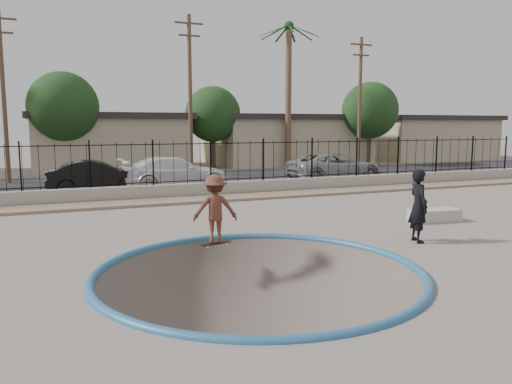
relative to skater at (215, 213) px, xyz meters
The scene contains 24 objects.
ground 10.59m from the skater, 89.32° to the left, with size 120.00×120.00×2.20m, color slate.
bowl_pit 2.75m from the skater, 87.30° to the right, with size 6.84×6.84×1.80m, color brown, non-canonical shape.
coping_ring 2.75m from the skater, 87.30° to the right, with size 7.04×7.04×0.20m, color #2A608A.
rock_strip 7.64m from the skater, 89.08° to the left, with size 42.00×1.60×0.11m, color tan.
retaining_wall 8.72m from the skater, 89.19° to the left, with size 42.00×0.45×0.60m, color #9C9589.
fence 8.72m from the skater, 89.19° to the left, with size 40.00×0.04×1.80m.
street 15.42m from the skater, 89.54° to the left, with size 90.00×8.00×0.04m, color black.
house_center 24.92m from the skater, 89.72° to the left, with size 10.60×8.60×3.90m.
house_east 28.65m from the skater, 60.44° to the left, with size 12.60×8.60×3.90m.
house_east_far 37.58m from the skater, 41.52° to the left, with size 11.60×8.60×3.90m.
palm_right 24.59m from the skater, 59.28° to the left, with size 2.30×2.30×10.30m.
utility_pole_left 18.76m from the skater, 108.66° to the left, with size 1.70×0.24×9.00m.
utility_pole_mid 18.34m from the skater, 76.67° to the left, with size 1.70×0.24×9.50m.
utility_pole_right 24.03m from the skater, 47.18° to the left, with size 1.70×0.24×9.00m.
street_tree_left 21.85m from the skater, 97.66° to the left, with size 4.32×4.32×6.36m.
street_tree_mid 23.69m from the skater, 72.36° to the left, with size 3.96×3.96×5.83m.
street_tree_right 28.16m from the skater, 46.85° to the left, with size 4.32×4.32×6.36m.
skater is the anchor object (origin of this frame).
skateboard 0.81m from the skater, ahead, with size 0.87×0.40×0.07m.
videographer 5.38m from the skater, 17.83° to the right, with size 0.71×0.47×1.95m, color black.
concrete_ledge 7.59m from the skater, ahead, with size 1.60×0.70×0.40m, color #ADA999.
car_b 11.95m from the skater, 98.95° to the left, with size 1.53×4.39×1.45m, color black.
car_c 11.93m from the skater, 81.46° to the left, with size 2.14×5.25×1.52m, color white.
car_d 16.00m from the skater, 47.52° to the left, with size 2.52×5.46×1.52m, color gray.
Camera 1 is at (-3.99, -10.42, 3.11)m, focal length 35.00 mm.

